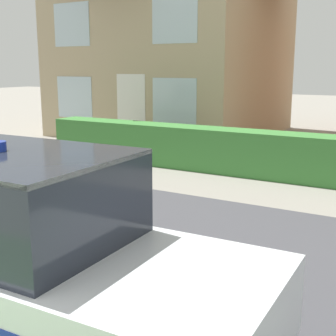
# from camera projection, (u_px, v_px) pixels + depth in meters

# --- Properties ---
(road_strip) EXTENTS (28.00, 5.90, 0.01)m
(road_strip) POSITION_uv_depth(u_px,v_px,m) (146.00, 264.00, 5.59)
(road_strip) COLOR #424247
(road_strip) RESTS_ON ground
(garden_hedge) EXTENTS (11.64, 0.77, 0.96)m
(garden_hedge) POSITION_uv_depth(u_px,v_px,m) (275.00, 155.00, 9.84)
(garden_hedge) COLOR #3D7F38
(garden_hedge) RESTS_ON ground
(police_car) EXTENTS (4.38, 1.81, 1.67)m
(police_car) POSITION_uv_depth(u_px,v_px,m) (21.00, 247.00, 4.11)
(police_car) COLOR black
(police_car) RESTS_ON road_strip
(house_left) EXTENTS (6.98, 6.76, 6.62)m
(house_left) POSITION_uv_depth(u_px,v_px,m) (175.00, 35.00, 16.26)
(house_left) COLOR tan
(house_left) RESTS_ON ground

